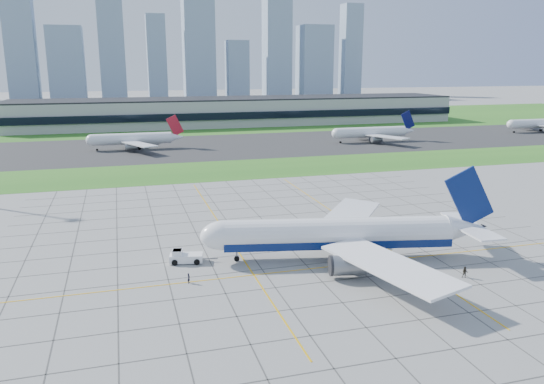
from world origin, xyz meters
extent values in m
plane|color=#999994|center=(0.00, 0.00, 0.00)|extent=(1400.00, 1400.00, 0.00)
cube|color=#255E1A|center=(0.00, 90.00, 0.02)|extent=(700.00, 35.00, 0.04)
cube|color=#383838|center=(0.00, 145.00, 0.03)|extent=(700.00, 75.00, 0.04)
cube|color=#255E1A|center=(0.00, 255.00, 0.02)|extent=(700.00, 145.00, 0.04)
cube|color=#474744|center=(-48.00, 10.00, 0.01)|extent=(0.18, 130.00, 0.02)
cube|color=#474744|center=(-40.00, 10.00, 0.01)|extent=(0.18, 130.00, 0.02)
cube|color=#474744|center=(-32.00, 10.00, 0.01)|extent=(0.18, 130.00, 0.02)
cube|color=#474744|center=(-24.00, 10.00, 0.01)|extent=(0.18, 130.00, 0.02)
cube|color=#474744|center=(-16.00, 10.00, 0.01)|extent=(0.18, 130.00, 0.02)
cube|color=#474744|center=(-8.00, 10.00, 0.01)|extent=(0.18, 130.00, 0.02)
cube|color=#474744|center=(0.00, 10.00, 0.01)|extent=(0.18, 130.00, 0.02)
cube|color=#474744|center=(8.00, 10.00, 0.01)|extent=(0.18, 130.00, 0.02)
cube|color=#474744|center=(16.00, 10.00, 0.01)|extent=(0.18, 130.00, 0.02)
cube|color=#474744|center=(24.00, 10.00, 0.01)|extent=(0.18, 130.00, 0.02)
cube|color=#474744|center=(32.00, 10.00, 0.01)|extent=(0.18, 130.00, 0.02)
cube|color=#474744|center=(40.00, 10.00, 0.01)|extent=(0.18, 130.00, 0.02)
cube|color=#474744|center=(48.00, 10.00, 0.01)|extent=(0.18, 130.00, 0.02)
cube|color=#474744|center=(0.00, -32.00, 0.01)|extent=(110.00, 0.18, 0.02)
cube|color=#474744|center=(0.00, -24.00, 0.01)|extent=(110.00, 0.18, 0.02)
cube|color=#474744|center=(0.00, -16.00, 0.01)|extent=(110.00, 0.18, 0.02)
cube|color=#474744|center=(0.00, -8.00, 0.01)|extent=(110.00, 0.18, 0.02)
cube|color=#474744|center=(0.00, 0.00, 0.01)|extent=(110.00, 0.18, 0.02)
cube|color=#474744|center=(0.00, 8.00, 0.01)|extent=(110.00, 0.18, 0.02)
cube|color=#474744|center=(0.00, 16.00, 0.01)|extent=(110.00, 0.18, 0.02)
cube|color=#474744|center=(0.00, 24.00, 0.01)|extent=(110.00, 0.18, 0.02)
cube|color=#474744|center=(0.00, 32.00, 0.01)|extent=(110.00, 0.18, 0.02)
cube|color=#474744|center=(0.00, 40.00, 0.01)|extent=(110.00, 0.18, 0.02)
cube|color=#474744|center=(0.00, 48.00, 0.01)|extent=(110.00, 0.18, 0.02)
cube|color=#474744|center=(0.00, 56.00, 0.01)|extent=(110.00, 0.18, 0.02)
cube|color=#474744|center=(0.00, 64.00, 0.01)|extent=(110.00, 0.18, 0.02)
cube|color=#E6A80C|center=(0.00, -2.00, 0.02)|extent=(120.00, 0.25, 0.03)
cube|color=#E6A80C|center=(-10.00, 20.00, 0.02)|extent=(0.25, 100.00, 0.03)
cube|color=#E6A80C|center=(18.00, 20.00, 0.02)|extent=(0.25, 100.00, 0.03)
cube|color=#B7B7B2|center=(40.00, 230.00, 7.50)|extent=(260.00, 42.00, 15.00)
cube|color=black|center=(40.00, 208.50, 7.00)|extent=(260.00, 1.00, 4.00)
cube|color=black|center=(40.00, 230.00, 15.40)|extent=(260.00, 42.00, 0.80)
cube|color=#889DB2|center=(-120.00, 520.00, 80.00)|extent=(28.00, 25.20, 160.00)
cube|color=#889DB2|center=(-78.00, 520.00, 37.00)|extent=(35.00, 31.50, 74.00)
cube|color=#889DB2|center=(-32.00, 520.00, 59.00)|extent=(26.00, 23.40, 118.00)
cube|color=#889DB2|center=(14.00, 520.00, 44.00)|extent=(20.00, 18.00, 88.00)
cube|color=#889DB2|center=(60.00, 520.00, 75.00)|extent=(33.00, 29.70, 150.00)
cube|color=#889DB2|center=(103.00, 520.00, 31.00)|extent=(24.00, 21.60, 62.00)
cube|color=#889DB2|center=(150.00, 520.00, 64.00)|extent=(29.00, 26.10, 128.00)
cube|color=#889DB2|center=(196.00, 520.00, 40.00)|extent=(36.00, 32.40, 80.00)
cube|color=#889DB2|center=(242.00, 520.00, 52.50)|extent=(22.00, 19.80, 105.00)
cylinder|color=white|center=(6.45, 1.41, 4.97)|extent=(41.02, 13.56, 5.32)
cube|color=#081A53|center=(6.45, 1.41, 3.28)|extent=(40.95, 13.22, 1.42)
ellipsoid|color=white|center=(-13.51, 5.59, 4.97)|extent=(9.42, 6.95, 5.32)
cube|color=black|center=(-15.42, 5.99, 5.41)|extent=(2.49, 3.18, 0.53)
cone|color=white|center=(29.46, -3.40, 5.23)|extent=(7.98, 6.40, 5.05)
cube|color=#081A53|center=(29.89, -3.49, 11.17)|extent=(9.56, 2.41, 11.32)
cube|color=white|center=(14.57, 14.21, 4.08)|extent=(21.54, 24.52, 0.86)
cube|color=white|center=(8.76, -13.57, 4.08)|extent=(13.83, 26.03, 0.86)
cylinder|color=slate|center=(8.36, 10.52, 2.31)|extent=(6.33, 4.48, 3.37)
cylinder|color=slate|center=(4.55, -7.70, 2.31)|extent=(6.33, 4.48, 3.37)
cylinder|color=gray|center=(-11.34, 5.13, 1.15)|extent=(0.38, 0.38, 2.31)
cylinder|color=black|center=(-11.34, 5.13, 0.49)|extent=(1.05, 0.63, 0.98)
cylinder|color=black|center=(11.37, 3.28, 0.58)|extent=(1.35, 1.28, 1.15)
cylinder|color=black|center=(10.21, -2.28, 0.58)|extent=(1.35, 1.28, 1.15)
cube|color=white|center=(-20.11, 7.04, 0.87)|extent=(6.25, 3.85, 1.36)
cube|color=white|center=(-21.62, 7.36, 1.84)|extent=(2.14, 2.44, 1.07)
cube|color=black|center=(-21.62, 7.36, 2.03)|extent=(1.91, 2.21, 0.68)
cube|color=gray|center=(-16.03, 6.19, 0.58)|extent=(2.88, 0.77, 0.17)
cylinder|color=black|center=(-21.75, 8.67, 0.53)|extent=(1.14, 0.69, 1.07)
cylinder|color=black|center=(-22.26, 6.21, 0.53)|extent=(1.14, 0.69, 1.07)
cylinder|color=black|center=(-17.95, 7.88, 0.53)|extent=(1.14, 0.69, 1.07)
cylinder|color=black|center=(-18.47, 5.41, 0.53)|extent=(1.14, 0.69, 1.07)
imported|color=black|center=(-20.90, -2.39, 0.85)|extent=(0.65, 0.74, 1.69)
imported|color=black|center=(23.27, -12.86, 0.96)|extent=(1.18, 1.15, 1.92)
cylinder|color=white|center=(-25.10, 145.38, 4.50)|extent=(32.19, 4.80, 4.80)
cube|color=#B31426|center=(-7.22, 145.38, 9.50)|extent=(7.46, 0.40, 9.15)
cube|color=white|center=(-22.87, 156.38, 3.70)|extent=(13.89, 20.66, 0.40)
cube|color=white|center=(-22.87, 134.38, 3.70)|extent=(13.89, 20.66, 0.40)
cylinder|color=black|center=(-22.42, 147.58, 0.50)|extent=(1.00, 1.00, 1.00)
cylinder|color=black|center=(-22.42, 143.18, 0.50)|extent=(1.00, 1.00, 1.00)
cylinder|color=white|center=(81.05, 138.09, 4.50)|extent=(33.78, 4.80, 4.80)
cube|color=#070946|center=(99.82, 138.09, 9.50)|extent=(7.46, 0.40, 9.15)
cube|color=white|center=(83.40, 149.09, 3.70)|extent=(13.89, 20.66, 0.40)
cube|color=white|center=(83.40, 127.09, 3.70)|extent=(13.89, 20.66, 0.40)
cylinder|color=black|center=(83.87, 140.29, 0.50)|extent=(1.00, 1.00, 1.00)
cylinder|color=black|center=(83.87, 135.89, 0.50)|extent=(1.00, 1.00, 1.00)
cylinder|color=white|center=(184.80, 148.35, 4.50)|extent=(36.06, 4.80, 4.80)
cube|color=white|center=(187.30, 159.35, 3.70)|extent=(13.89, 20.66, 0.40)
cylinder|color=black|center=(187.80, 150.55, 0.50)|extent=(1.00, 1.00, 1.00)
camera|label=1|loc=(-30.16, -82.78, 34.19)|focal=35.00mm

